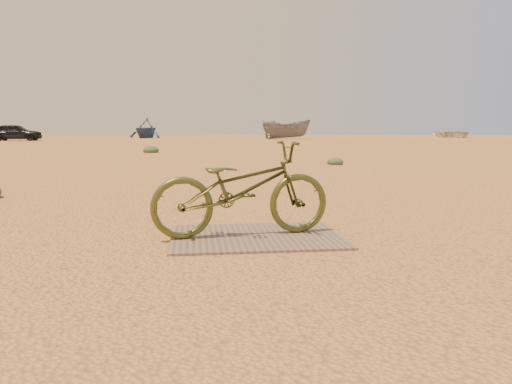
{
  "coord_description": "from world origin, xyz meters",
  "views": [
    {
      "loc": [
        -0.99,
        -4.81,
        1.09
      ],
      "look_at": [
        -0.39,
        -0.01,
        0.46
      ],
      "focal_mm": 35.0,
      "sensor_mm": 36.0,
      "label": 1
    }
  ],
  "objects": [
    {
      "name": "car",
      "position": [
        -15.18,
        37.61,
        0.67
      ],
      "size": [
        3.97,
        1.62,
        1.35
      ],
      "primitive_type": "imported",
      "rotation": [
        0.0,
        0.0,
        1.58
      ],
      "color": "black",
      "rests_on": "ground"
    },
    {
      "name": "plywood_board",
      "position": [
        -0.39,
        -0.01,
        0.01
      ],
      "size": [
        1.67,
        1.26,
        0.02
      ],
      "primitive_type": "cube",
      "color": "#7D6550",
      "rests_on": "ground"
    },
    {
      "name": "ground",
      "position": [
        0.0,
        0.0,
        0.0
      ],
      "size": [
        120.0,
        120.0,
        0.0
      ],
      "primitive_type": "plane",
      "color": "#D8964F",
      "rests_on": "ground"
    },
    {
      "name": "boat_far_right",
      "position": [
        26.28,
        45.13,
        0.49
      ],
      "size": [
        4.15,
        5.23,
        0.97
      ],
      "primitive_type": "imported",
      "rotation": [
        0.0,
        0.0,
        0.18
      ],
      "color": "beige",
      "rests_on": "ground"
    },
    {
      "name": "bicycle",
      "position": [
        -0.53,
        0.01,
        0.49
      ],
      "size": [
        1.84,
        0.86,
        0.93
      ],
      "primitive_type": "imported",
      "rotation": [
        0.0,
        0.0,
        1.71
      ],
      "color": "#484E22",
      "rests_on": "plywood_board"
    },
    {
      "name": "boat_far_left",
      "position": [
        -5.68,
        46.32,
        1.01
      ],
      "size": [
        4.64,
        4.9,
        2.03
      ],
      "primitive_type": "imported",
      "rotation": [
        0.0,
        0.0,
        -0.44
      ],
      "color": "#304A71",
      "rests_on": "ground"
    },
    {
      "name": "boat_mid_right",
      "position": [
        7.54,
        40.78,
        0.88
      ],
      "size": [
        4.64,
        1.95,
        1.77
      ],
      "primitive_type": "imported",
      "rotation": [
        0.0,
        0.0,
        1.62
      ],
      "color": "slate",
      "rests_on": "ground"
    },
    {
      "name": "kale_b",
      "position": [
        3.12,
        9.35,
        0.0
      ],
      "size": [
        0.47,
        0.47,
        0.26
      ],
      "primitive_type": "ellipsoid",
      "color": "#516443",
      "rests_on": "ground"
    },
    {
      "name": "kale_c",
      "position": [
        -2.8,
        16.97,
        0.0
      ],
      "size": [
        0.67,
        0.67,
        0.37
      ],
      "primitive_type": "ellipsoid",
      "color": "#516443",
      "rests_on": "ground"
    }
  ]
}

